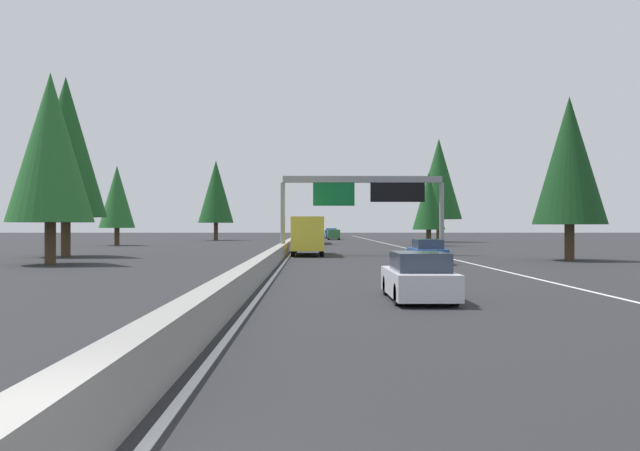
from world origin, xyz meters
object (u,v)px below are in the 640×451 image
Objects in this scene: conifer_right_mid at (429,201)px; conifer_right_far at (439,179)px; sedan_far_left at (329,234)px; minivan_far_center at (334,234)px; box_truck_near_center at (308,234)px; sign_gantry_overhead at (365,192)px; conifer_left_foreground at (50,148)px; bus_distant_a at (310,230)px; sedan_near_right at (310,234)px; pickup_mid_center at (331,233)px; sedan_distant_b at (427,252)px; sedan_far_right at (419,278)px; conifer_left_mid at (117,197)px; conifer_left_near at (66,147)px; conifer_left_far at (216,192)px; conifer_right_near at (569,161)px.

conifer_right_mid is 0.57× the size of conifer_right_far.
minivan_far_center is at bearing -179.13° from sedan_far_left.
conifer_right_mid reaches higher than box_truck_near_center.
conifer_left_foreground is at bearing 121.60° from sign_gantry_overhead.
sedan_near_right is at bearing 0.10° from bus_distant_a.
conifer_right_far reaches higher than minivan_far_center.
sign_gantry_overhead is 69.65m from pickup_mid_center.
sedan_far_right is at bearing 169.18° from sedan_distant_b.
conifer_left_mid is at bearing 109.55° from bus_distant_a.
sign_gantry_overhead is 22.89m from conifer_left_foreground.
box_truck_near_center is 27.67m from conifer_right_mid.
bus_distant_a reaches higher than sedan_far_left.
conifer_right_far is 57.32m from conifer_left_near.
minivan_far_center is at bearing -77.15° from conifer_left_far.
pickup_mid_center reaches higher than minivan_far_center.
minivan_far_center is 63.78m from conifer_left_near.
conifer_right_far is (42.09, -18.45, 7.39)m from box_truck_near_center.
sign_gantry_overhead is 2.88× the size of sedan_near_right.
box_truck_near_center is at bearing 87.62° from sign_gantry_overhead.
sedan_far_right is 30.93m from box_truck_near_center.
conifer_left_mid reaches higher than minivan_far_center.
conifer_left_foreground is at bearing 161.57° from bus_distant_a.
sedan_far_right is at bearing -173.39° from box_truck_near_center.
sedan_distant_b is at bearing 108.47° from conifer_right_near.
sign_gantry_overhead is 1.49× the size of box_truck_near_center.
pickup_mid_center is at bearing 12.11° from conifer_right_mid.
sedan_near_right is 26.27m from conifer_left_far.
bus_distant_a is 2.61× the size of sedan_near_right.
conifer_left_near is (-2.09, 22.25, 3.22)m from sign_gantry_overhead.
conifer_right_far reaches higher than conifer_left_far.
conifer_right_mid is (23.97, -9.29, 0.25)m from sign_gantry_overhead.
bus_distant_a is 21.60m from conifer_right_far.
conifer_left_mid is at bearing 165.00° from conifer_left_far.
conifer_right_far is 1.59× the size of conifer_left_mid.
sedan_far_right is 0.33× the size of conifer_left_near.
sedan_distant_b is at bearing -160.97° from conifer_left_far.
conifer_right_near is at bearing -171.02° from sedan_far_left.
sign_gantry_overhead is 1.12× the size of conifer_left_foreground.
conifer_left_far reaches higher than sedan_near_right.
conifer_left_near reaches higher than sedan_distant_b.
minivan_far_center is 72.17m from conifer_left_foreground.
sedan_far_right is 1.00× the size of sedan_near_right.
conifer_right_mid is (-49.55, -13.65, 4.44)m from sedan_near_right.
conifer_right_far is 1.16× the size of conifer_left_far.
minivan_far_center is 0.44× the size of conifer_left_foreground.
conifer_left_near is at bearing -170.75° from conifer_left_mid.
sedan_distant_b and sedan_near_right have the same top height.
box_truck_near_center reaches higher than sedan_far_left.
conifer_right_near is (-8.06, -17.20, 4.93)m from box_truck_near_center.
bus_distant_a reaches higher than box_truck_near_center.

